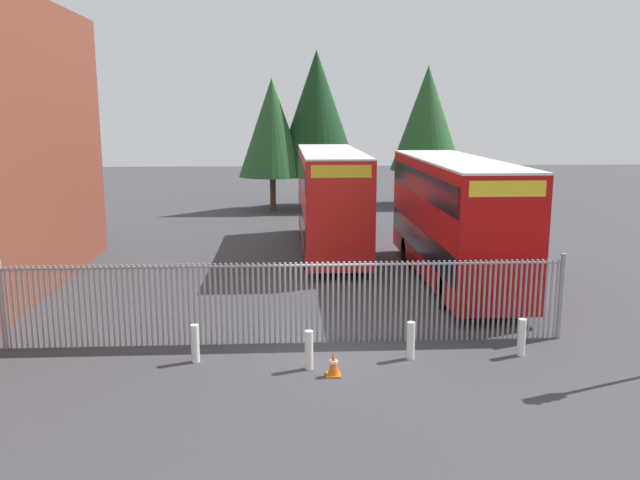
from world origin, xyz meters
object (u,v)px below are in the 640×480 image
object	(u,v)px
double_decker_bus_near_gate	(454,215)
bollard_far_right	(522,337)
traffic_cone_by_gate	(334,364)
bollard_near_left	(195,343)
bollard_center_front	(309,350)
double_decker_bus_behind_fence_left	(330,197)
bollard_near_right	(411,340)

from	to	relation	value
double_decker_bus_near_gate	bollard_far_right	distance (m)	7.60
double_decker_bus_near_gate	traffic_cone_by_gate	world-z (taller)	double_decker_bus_near_gate
bollard_far_right	traffic_cone_by_gate	distance (m)	4.94
bollard_near_left	bollard_far_right	world-z (taller)	same
double_decker_bus_near_gate	bollard_center_front	distance (m)	9.85
bollard_center_front	traffic_cone_by_gate	size ratio (longest dim) A/B	1.61
double_decker_bus_behind_fence_left	bollard_near_right	distance (m)	13.06
double_decker_bus_behind_fence_left	bollard_center_front	world-z (taller)	double_decker_bus_behind_fence_left
bollard_center_front	double_decker_bus_behind_fence_left	bearing A→B (deg)	83.79
double_decker_bus_near_gate	bollard_near_right	size ratio (longest dim) A/B	11.38
bollard_near_left	bollard_near_right	world-z (taller)	same
double_decker_bus_behind_fence_left	bollard_near_left	size ratio (longest dim) A/B	11.38
bollard_near_left	bollard_near_right	size ratio (longest dim) A/B	1.00
double_decker_bus_near_gate	bollard_far_right	xyz separation A→B (m)	(-0.12, -7.35, -1.95)
double_decker_bus_behind_fence_left	bollard_center_front	xyz separation A→B (m)	(-1.46, -13.39, -1.95)
double_decker_bus_near_gate	bollard_near_left	bearing A→B (deg)	-138.40
bollard_far_right	bollard_near_left	bearing A→B (deg)	179.92
bollard_center_front	bollard_far_right	world-z (taller)	same
double_decker_bus_near_gate	bollard_center_front	size ratio (longest dim) A/B	11.38
traffic_cone_by_gate	double_decker_bus_behind_fence_left	bearing A→B (deg)	86.27
double_decker_bus_behind_fence_left	bollard_near_left	xyz separation A→B (m)	(-4.22, -12.78, -1.95)
double_decker_bus_behind_fence_left	bollard_center_front	bearing A→B (deg)	-96.21
double_decker_bus_near_gate	bollard_far_right	bearing A→B (deg)	-90.91
double_decker_bus_behind_fence_left	traffic_cone_by_gate	size ratio (longest dim) A/B	18.32
double_decker_bus_behind_fence_left	bollard_near_left	bearing A→B (deg)	-108.28
bollard_center_front	bollard_near_right	distance (m)	2.60
bollard_far_right	bollard_near_right	bearing A→B (deg)	-178.46
bollard_near_left	bollard_near_right	bearing A→B (deg)	-0.95
double_decker_bus_near_gate	bollard_near_left	distance (m)	11.22
bollard_far_right	bollard_center_front	bearing A→B (deg)	-173.70
bollard_near_left	traffic_cone_by_gate	xyz separation A→B (m)	(3.32, -1.05, -0.19)
bollard_near_left	bollard_center_front	world-z (taller)	same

